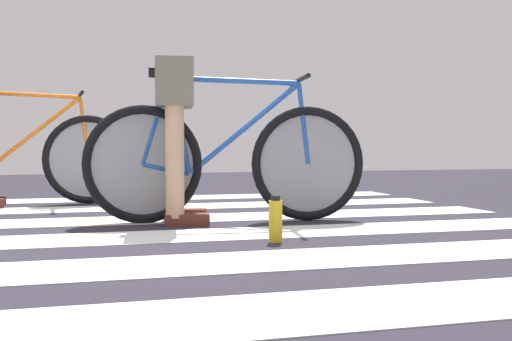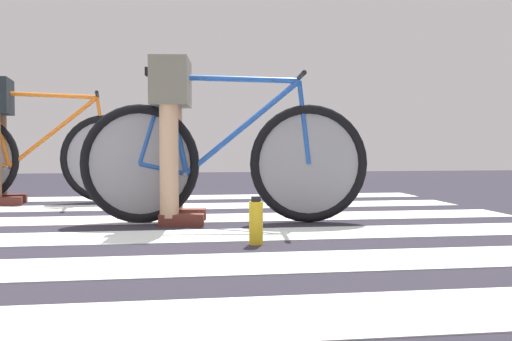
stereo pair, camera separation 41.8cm
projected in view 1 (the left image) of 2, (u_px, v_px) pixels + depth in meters
ground at (96, 235)px, 3.26m from camera, size 18.00×14.00×0.02m
crosswalk_markings at (109, 239)px, 3.05m from camera, size 5.39×5.02×0.00m
bicycle_1_of_2 at (226, 160)px, 3.72m from camera, size 1.73×0.52×0.93m
cyclist_1_of_2 at (175, 118)px, 3.67m from camera, size 0.35×0.43×0.98m
bicycle_2_of_2 at (20, 156)px, 4.73m from camera, size 1.73×0.52×0.93m
water_bottle at (276, 220)px, 2.96m from camera, size 0.07×0.07×0.23m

